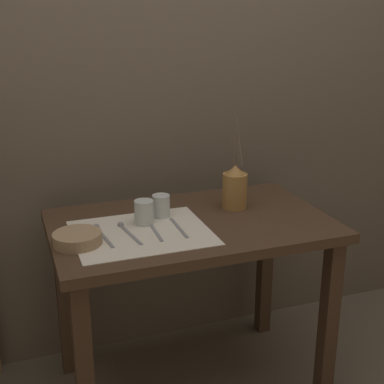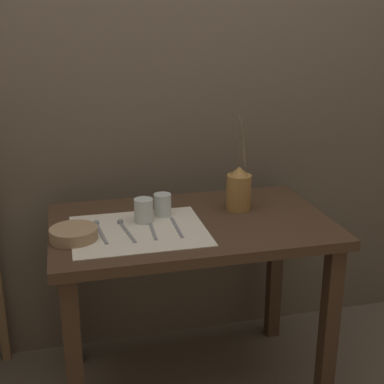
% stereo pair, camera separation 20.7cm
% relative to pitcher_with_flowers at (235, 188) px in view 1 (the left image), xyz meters
% --- Properties ---
extents(ground_plane, '(12.00, 12.00, 0.00)m').
position_rel_pitcher_with_flowers_xyz_m(ground_plane, '(-0.22, -0.08, -0.85)').
color(ground_plane, brown).
extents(stone_wall_back, '(7.00, 0.06, 2.40)m').
position_rel_pitcher_with_flowers_xyz_m(stone_wall_back, '(-0.22, 0.36, 0.35)').
color(stone_wall_back, brown).
rests_on(stone_wall_back, ground_plane).
extents(wooden_table, '(1.10, 0.67, 0.77)m').
position_rel_pitcher_with_flowers_xyz_m(wooden_table, '(-0.22, -0.08, -0.21)').
color(wooden_table, '#422D1E').
rests_on(wooden_table, ground_plane).
extents(linen_cloth, '(0.50, 0.41, 0.00)m').
position_rel_pitcher_with_flowers_xyz_m(linen_cloth, '(-0.44, -0.14, -0.09)').
color(linen_cloth, beige).
rests_on(linen_cloth, wooden_table).
extents(pitcher_with_flowers, '(0.10, 0.10, 0.40)m').
position_rel_pitcher_with_flowers_xyz_m(pitcher_with_flowers, '(0.00, 0.00, 0.00)').
color(pitcher_with_flowers, olive).
rests_on(pitcher_with_flowers, wooden_table).
extents(wooden_bowl, '(0.17, 0.17, 0.05)m').
position_rel_pitcher_with_flowers_xyz_m(wooden_bowl, '(-0.68, -0.16, -0.06)').
color(wooden_bowl, '#9E7F5B').
rests_on(wooden_bowl, wooden_table).
extents(glass_tumbler_near, '(0.07, 0.07, 0.09)m').
position_rel_pitcher_with_flowers_xyz_m(glass_tumbler_near, '(-0.41, -0.05, -0.04)').
color(glass_tumbler_near, silver).
rests_on(glass_tumbler_near, wooden_table).
extents(glass_tumbler_far, '(0.07, 0.07, 0.09)m').
position_rel_pitcher_with_flowers_xyz_m(glass_tumbler_far, '(-0.32, 0.00, -0.04)').
color(glass_tumbler_far, silver).
rests_on(glass_tumbler_far, wooden_table).
extents(spoon_outer, '(0.04, 0.22, 0.02)m').
position_rel_pitcher_with_flowers_xyz_m(spoon_outer, '(-0.59, -0.08, -0.08)').
color(spoon_outer, gray).
rests_on(spoon_outer, wooden_table).
extents(spoon_inner, '(0.05, 0.21, 0.02)m').
position_rel_pitcher_with_flowers_xyz_m(spoon_inner, '(-0.49, -0.09, -0.08)').
color(spoon_inner, gray).
rests_on(spoon_inner, wooden_table).
extents(fork_outer, '(0.02, 0.20, 0.00)m').
position_rel_pitcher_with_flowers_xyz_m(fork_outer, '(-0.39, -0.14, -0.08)').
color(fork_outer, gray).
rests_on(fork_outer, wooden_table).
extents(knife_center, '(0.01, 0.20, 0.00)m').
position_rel_pitcher_with_flowers_xyz_m(knife_center, '(-0.30, -0.14, -0.08)').
color(knife_center, gray).
rests_on(knife_center, wooden_table).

